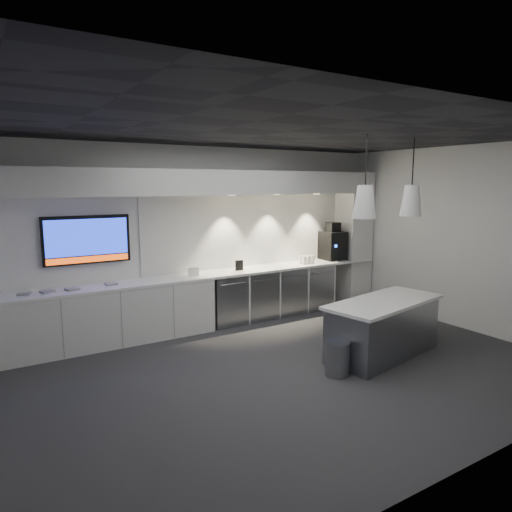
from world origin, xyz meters
TOP-DOWN VIEW (x-y plane):
  - floor at (0.00, 0.00)m, footprint 7.00×7.00m
  - ceiling at (0.00, 0.00)m, footprint 7.00×7.00m
  - wall_back at (0.00, 2.50)m, footprint 7.00×0.00m
  - wall_front at (0.00, -2.50)m, footprint 7.00×0.00m
  - wall_right at (3.50, 0.00)m, footprint 0.00×7.00m
  - back_counter at (0.00, 2.17)m, footprint 6.80×0.65m
  - left_base_cabinets at (-1.75, 2.17)m, footprint 3.30×0.63m
  - fridge_unit_a at (0.25, 2.17)m, footprint 0.60×0.61m
  - fridge_unit_b at (0.88, 2.17)m, footprint 0.60×0.61m
  - fridge_unit_c at (1.51, 2.17)m, footprint 0.60×0.61m
  - fridge_unit_d at (2.14, 2.17)m, footprint 0.60×0.61m
  - backsplash at (1.20, 2.48)m, footprint 4.60×0.03m
  - soffit at (0.00, 2.20)m, footprint 6.90×0.60m
  - column at (3.20, 2.20)m, footprint 0.55×0.55m
  - wall_tv at (-1.90, 2.45)m, footprint 1.25×0.07m
  - island at (1.44, -0.29)m, footprint 1.97×1.13m
  - bin at (0.45, -0.48)m, footprint 0.38×0.38m
  - coffee_machine at (2.67, 2.20)m, footprint 0.44×0.60m
  - sign_black at (0.52, 2.16)m, footprint 0.14×0.05m
  - sign_white at (-0.34, 2.14)m, footprint 0.18×0.06m
  - cup_cluster at (1.95, 2.10)m, footprint 0.27×0.17m
  - tray_a at (-2.81, 2.16)m, footprint 0.20×0.20m
  - tray_b at (-2.52, 2.14)m, footprint 0.20×0.20m
  - tray_c at (-2.20, 2.12)m, footprint 0.20×0.20m
  - tray_d at (-1.65, 2.17)m, footprint 0.17×0.17m
  - pendant_left at (1.00, -0.29)m, footprint 0.30×0.30m
  - pendant_right at (1.89, -0.29)m, footprint 0.30×0.30m

SIDE VIEW (x-z plane):
  - floor at x=0.00m, z-range 0.00..0.00m
  - bin at x=0.45m, z-range 0.00..0.43m
  - island at x=1.44m, z-range 0.00..0.79m
  - fridge_unit_a at x=0.25m, z-range 0.00..0.85m
  - fridge_unit_b at x=0.88m, z-range 0.00..0.85m
  - fridge_unit_c at x=1.51m, z-range 0.00..0.85m
  - fridge_unit_d at x=2.14m, z-range 0.00..0.85m
  - left_base_cabinets at x=-1.75m, z-range 0.00..0.86m
  - back_counter at x=0.00m, z-range 0.86..0.90m
  - tray_a at x=-2.81m, z-range 0.90..0.92m
  - tray_b at x=-2.52m, z-range 0.90..0.92m
  - tray_c at x=-2.20m, z-range 0.90..0.92m
  - tray_d at x=-1.65m, z-range 0.90..0.92m
  - sign_white at x=-0.34m, z-range 0.90..1.04m
  - cup_cluster at x=1.95m, z-range 0.90..1.05m
  - sign_black at x=0.52m, z-range 0.90..1.08m
  - coffee_machine at x=2.67m, z-range 0.83..1.57m
  - column at x=3.20m, z-range 0.00..2.60m
  - wall_back at x=0.00m, z-range -2.00..5.00m
  - wall_front at x=0.00m, z-range -2.00..5.00m
  - wall_right at x=3.50m, z-range -2.00..5.00m
  - backsplash at x=1.20m, z-range 0.90..2.20m
  - wall_tv at x=-1.90m, z-range 1.20..1.92m
  - pendant_left at x=1.00m, z-range 1.59..2.72m
  - pendant_right at x=1.89m, z-range 1.59..2.72m
  - soffit at x=0.00m, z-range 2.20..2.60m
  - ceiling at x=0.00m, z-range 3.00..3.00m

